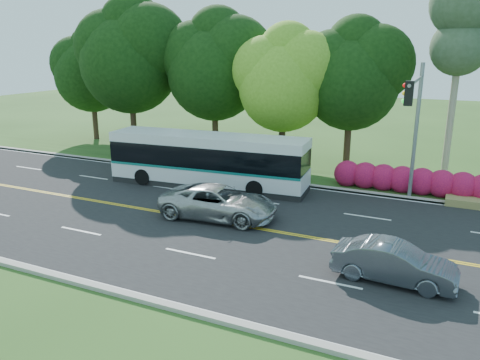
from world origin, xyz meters
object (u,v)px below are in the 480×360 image
at_px(transit_bus, 208,161).
at_px(sedan, 394,263).
at_px(traffic_signal, 415,115).
at_px(suv, 219,202).

xyz_separation_m(transit_bus, sedan, (11.18, -7.37, -0.80)).
height_order(traffic_signal, transit_bus, traffic_signal).
relative_size(sedan, suv, 0.75).
relative_size(traffic_signal, sedan, 1.71).
relative_size(traffic_signal, suv, 1.29).
xyz_separation_m(sedan, suv, (-8.23, 2.99, 0.08)).
xyz_separation_m(traffic_signal, sedan, (0.42, -7.90, -3.98)).
xyz_separation_m(traffic_signal, transit_bus, (-10.75, -0.52, -3.18)).
bearing_deg(traffic_signal, transit_bus, -177.21).
bearing_deg(suv, transit_bus, 28.90).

